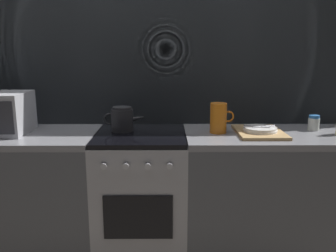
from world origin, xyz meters
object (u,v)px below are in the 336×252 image
object	(u,v)px
kettle	(122,119)
pitcher	(219,118)
dish_pile	(260,131)
stove_unit	(141,197)
spice_jar	(314,123)

from	to	relation	value
kettle	pitcher	xyz separation A→B (m)	(0.64, -0.05, 0.02)
kettle	dish_pile	world-z (taller)	kettle
kettle	pitcher	size ratio (longest dim) A/B	1.42
stove_unit	kettle	size ratio (longest dim) A/B	3.16
stove_unit	kettle	world-z (taller)	kettle
pitcher	spice_jar	xyz separation A→B (m)	(0.67, 0.07, -0.05)
stove_unit	dish_pile	world-z (taller)	dish_pile
stove_unit	pitcher	bearing A→B (deg)	2.10
stove_unit	spice_jar	xyz separation A→B (m)	(1.18, 0.09, 0.50)
stove_unit	kettle	bearing A→B (deg)	149.58
kettle	pitcher	distance (m)	0.65
stove_unit	pitcher	world-z (taller)	pitcher
pitcher	stove_unit	bearing A→B (deg)	-177.90
spice_jar	dish_pile	bearing A→B (deg)	-165.30
pitcher	kettle	bearing A→B (deg)	175.13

